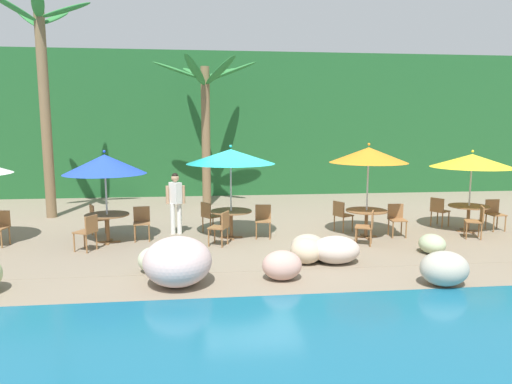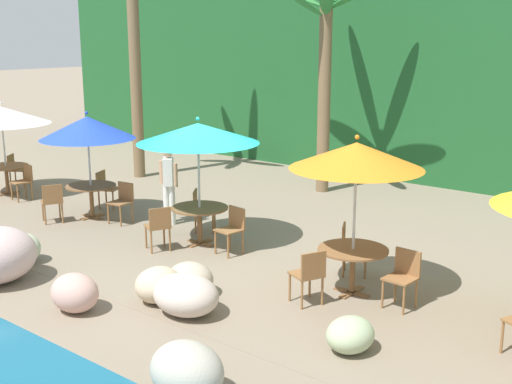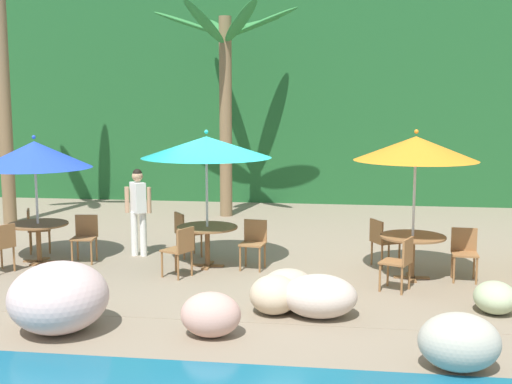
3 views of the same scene
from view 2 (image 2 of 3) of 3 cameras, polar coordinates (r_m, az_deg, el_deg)
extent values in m
plane|color=gray|center=(12.43, -4.05, -5.29)|extent=(120.00, 120.00, 0.00)
cube|color=gray|center=(12.43, -4.05, -5.27)|extent=(18.00, 5.20, 0.01)
cube|color=#1E5628|center=(19.37, 14.49, 10.15)|extent=(28.00, 2.40, 6.00)
ellipsoid|color=#B6A58E|center=(10.51, -5.66, -7.42)|extent=(0.78, 0.65, 0.51)
ellipsoid|color=beige|center=(9.79, -6.06, -8.79)|extent=(1.05, 0.85, 0.60)
ellipsoid|color=#A9BB90|center=(8.78, 8.11, -12.05)|extent=(0.60, 0.69, 0.46)
ellipsoid|color=#CE9F90|center=(10.19, -15.32, -8.36)|extent=(0.78, 0.64, 0.58)
ellipsoid|color=#CBB494|center=(10.27, -8.36, -7.90)|extent=(0.70, 0.75, 0.55)
ellipsoid|color=beige|center=(12.57, -19.38, -4.56)|extent=(0.67, 0.57, 0.53)
ellipsoid|color=#B4AE9C|center=(7.70, -5.97, -15.04)|extent=(0.91, 0.74, 0.66)
cylinder|color=silver|center=(17.80, -20.81, 3.13)|extent=(0.04, 0.04, 2.12)
cone|color=white|center=(17.67, -21.07, 6.18)|extent=(2.39, 2.39, 0.43)
sphere|color=white|center=(17.64, -21.15, 7.13)|extent=(0.07, 0.07, 0.07)
cube|color=brown|center=(18.00, -20.53, -0.14)|extent=(0.60, 0.12, 0.03)
cube|color=brown|center=(18.00, -20.53, -0.14)|extent=(0.12, 0.60, 0.03)
cylinder|color=brown|center=(17.93, -20.63, 0.96)|extent=(0.09, 0.09, 0.71)
cylinder|color=brown|center=(17.86, -20.72, 2.07)|extent=(1.10, 1.10, 0.03)
cylinder|color=olive|center=(16.96, -19.81, -0.15)|extent=(0.04, 0.04, 0.45)
cylinder|color=olive|center=(17.28, -20.28, 0.06)|extent=(0.04, 0.04, 0.45)
cylinder|color=olive|center=(17.10, -18.72, 0.04)|extent=(0.04, 0.04, 0.45)
cylinder|color=olive|center=(17.42, -19.20, 0.24)|extent=(0.04, 0.04, 0.45)
cube|color=olive|center=(17.14, -19.57, 0.83)|extent=(0.48, 0.48, 0.03)
cube|color=olive|center=(17.17, -19.01, 1.56)|extent=(0.42, 0.10, 0.42)
cylinder|color=olive|center=(18.83, -18.97, 1.22)|extent=(0.04, 0.04, 0.45)
cylinder|color=olive|center=(18.51, -19.33, 0.98)|extent=(0.04, 0.04, 0.45)
cylinder|color=olive|center=(18.96, -19.98, 1.21)|extent=(0.04, 0.04, 0.45)
cylinder|color=olive|center=(18.63, -20.36, 0.98)|extent=(0.04, 0.04, 0.45)
cube|color=olive|center=(18.68, -19.72, 1.82)|extent=(0.59, 0.59, 0.03)
cube|color=olive|center=(18.72, -20.34, 2.40)|extent=(0.29, 0.35, 0.42)
cylinder|color=silver|center=(14.94, -14.10, 1.75)|extent=(0.04, 0.04, 2.12)
cone|color=blue|center=(14.78, -14.31, 5.39)|extent=(2.06, 2.06, 0.49)
sphere|color=blue|center=(14.74, -14.38, 6.62)|extent=(0.07, 0.07, 0.07)
cube|color=brown|center=(15.18, -13.87, -2.10)|extent=(0.60, 0.12, 0.03)
cube|color=brown|center=(15.18, -13.87, -2.10)|extent=(0.12, 0.60, 0.03)
cylinder|color=brown|center=(15.09, -13.95, -0.80)|extent=(0.09, 0.09, 0.71)
cylinder|color=brown|center=(15.01, -14.03, 0.51)|extent=(1.10, 1.10, 0.03)
cylinder|color=olive|center=(14.30, -11.57, -2.07)|extent=(0.04, 0.04, 0.45)
cylinder|color=olive|center=(14.54, -12.59, -1.86)|extent=(0.04, 0.04, 0.45)
cylinder|color=olive|center=(14.54, -10.60, -1.76)|extent=(0.04, 0.04, 0.45)
cylinder|color=olive|center=(14.78, -11.62, -1.56)|extent=(0.04, 0.04, 0.45)
cube|color=olive|center=(14.48, -11.64, -0.89)|extent=(0.46, 0.46, 0.03)
cube|color=olive|center=(14.57, -11.13, 0.01)|extent=(0.42, 0.08, 0.42)
cylinder|color=olive|center=(15.93, -11.63, -0.46)|extent=(0.04, 0.04, 0.45)
cylinder|color=olive|center=(15.62, -12.19, -0.77)|extent=(0.04, 0.04, 0.45)
cylinder|color=olive|center=(16.09, -12.77, -0.39)|extent=(0.04, 0.04, 0.45)
cylinder|color=olive|center=(15.78, -13.35, -0.69)|extent=(0.04, 0.04, 0.45)
cube|color=olive|center=(15.80, -12.53, 0.27)|extent=(0.56, 0.56, 0.03)
cube|color=olive|center=(15.85, -13.21, 0.99)|extent=(0.21, 0.40, 0.42)
cylinder|color=olive|center=(15.15, -17.86, -1.57)|extent=(0.04, 0.04, 0.45)
cylinder|color=olive|center=(15.19, -16.53, -1.44)|extent=(0.04, 0.04, 0.45)
cylinder|color=olive|center=(14.81, -17.68, -1.90)|extent=(0.04, 0.04, 0.45)
cylinder|color=olive|center=(14.85, -16.32, -1.76)|extent=(0.04, 0.04, 0.45)
cube|color=olive|center=(14.94, -17.16, -0.78)|extent=(0.56, 0.56, 0.03)
cube|color=olive|center=(14.70, -17.10, -0.22)|extent=(0.22, 0.39, 0.42)
cylinder|color=silver|center=(12.68, -4.91, 0.43)|extent=(0.04, 0.04, 2.28)
cone|color=teal|center=(12.49, -5.01, 5.07)|extent=(2.33, 2.33, 0.38)
sphere|color=teal|center=(12.45, -5.04, 6.30)|extent=(0.07, 0.07, 0.07)
cube|color=brown|center=(12.98, -4.81, -4.40)|extent=(0.60, 0.12, 0.03)
cube|color=brown|center=(12.98, -4.81, -4.40)|extent=(0.12, 0.60, 0.03)
cylinder|color=brown|center=(12.88, -4.85, -2.90)|extent=(0.09, 0.09, 0.71)
cylinder|color=brown|center=(12.78, -4.88, -1.38)|extent=(1.10, 1.10, 0.03)
cylinder|color=olive|center=(12.06, -2.41, -4.74)|extent=(0.04, 0.04, 0.45)
cylinder|color=olive|center=(12.32, -3.51, -4.36)|extent=(0.04, 0.04, 0.45)
cylinder|color=olive|center=(12.28, -1.15, -4.38)|extent=(0.04, 0.04, 0.45)
cylinder|color=olive|center=(12.54, -2.26, -4.01)|extent=(0.04, 0.04, 0.45)
cube|color=olive|center=(12.23, -2.34, -3.30)|extent=(0.47, 0.47, 0.03)
cube|color=olive|center=(12.30, -1.65, -2.24)|extent=(0.42, 0.09, 0.42)
cylinder|color=olive|center=(13.88, -3.57, -2.29)|extent=(0.04, 0.04, 0.45)
cylinder|color=olive|center=(13.54, -3.73, -2.70)|extent=(0.04, 0.04, 0.45)
cylinder|color=olive|center=(13.92, -5.03, -2.27)|extent=(0.04, 0.04, 0.45)
cylinder|color=olive|center=(13.58, -5.22, -2.68)|extent=(0.04, 0.04, 0.45)
cube|color=olive|center=(13.66, -4.40, -1.51)|extent=(0.59, 0.59, 0.03)
cube|color=olive|center=(13.64, -5.25, -0.71)|extent=(0.28, 0.36, 0.42)
cylinder|color=olive|center=(12.78, -9.45, -3.85)|extent=(0.04, 0.04, 0.45)
cylinder|color=olive|center=(12.88, -7.92, -3.66)|extent=(0.04, 0.04, 0.45)
cylinder|color=olive|center=(12.45, -8.99, -4.30)|extent=(0.04, 0.04, 0.45)
cylinder|color=olive|center=(12.55, -7.43, -4.10)|extent=(0.04, 0.04, 0.45)
cube|color=olive|center=(12.59, -8.48, -2.93)|extent=(0.56, 0.56, 0.03)
cube|color=olive|center=(12.36, -8.24, -2.30)|extent=(0.22, 0.39, 0.42)
cylinder|color=silver|center=(10.31, 8.43, -2.66)|extent=(0.04, 0.04, 2.31)
cone|color=orange|center=(10.07, 8.64, 3.12)|extent=(2.05, 2.05, 0.40)
sphere|color=orange|center=(10.02, 8.70, 4.70)|extent=(0.07, 0.07, 0.07)
cube|color=brown|center=(10.68, 8.22, -8.54)|extent=(0.60, 0.12, 0.03)
cube|color=brown|center=(10.68, 8.22, -8.54)|extent=(0.12, 0.60, 0.03)
cylinder|color=brown|center=(10.55, 8.29, -6.75)|extent=(0.09, 0.09, 0.71)
cylinder|color=brown|center=(10.43, 8.35, -4.92)|extent=(1.10, 1.10, 0.03)
cylinder|color=olive|center=(9.96, 12.59, -9.11)|extent=(0.04, 0.04, 0.45)
cylinder|color=olive|center=(10.12, 10.83, -8.63)|extent=(0.04, 0.04, 0.45)
cylinder|color=olive|center=(10.25, 13.62, -8.50)|extent=(0.04, 0.04, 0.45)
cylinder|color=olive|center=(10.41, 11.89, -8.05)|extent=(0.04, 0.04, 0.45)
cube|color=olive|center=(10.10, 12.30, -7.30)|extent=(0.45, 0.45, 0.03)
cube|color=olive|center=(10.19, 12.93, -5.97)|extent=(0.42, 0.07, 0.42)
cylinder|color=olive|center=(11.56, 9.42, -5.72)|extent=(0.04, 0.04, 0.45)
cylinder|color=olive|center=(11.23, 9.36, -6.32)|extent=(0.04, 0.04, 0.45)
cylinder|color=olive|center=(11.58, 7.64, -5.64)|extent=(0.04, 0.04, 0.45)
cylinder|color=olive|center=(11.24, 7.53, -6.23)|extent=(0.04, 0.04, 0.45)
cube|color=olive|center=(11.32, 8.53, -4.83)|extent=(0.57, 0.57, 0.03)
cube|color=olive|center=(11.27, 7.55, -3.84)|extent=(0.23, 0.39, 0.42)
cylinder|color=olive|center=(10.21, 2.92, -8.19)|extent=(0.04, 0.04, 0.45)
cylinder|color=olive|center=(10.39, 4.64, -7.84)|extent=(0.04, 0.04, 0.45)
cylinder|color=olive|center=(9.93, 3.97, -8.86)|extent=(0.04, 0.04, 0.45)
cylinder|color=olive|center=(10.11, 5.72, -8.48)|extent=(0.04, 0.04, 0.45)
cube|color=olive|center=(10.07, 4.34, -7.07)|extent=(0.55, 0.55, 0.03)
cube|color=olive|center=(9.85, 4.97, -6.37)|extent=(0.20, 0.40, 0.42)
cylinder|color=olive|center=(9.20, 20.41, -11.63)|extent=(0.04, 0.04, 0.45)
cylinder|color=brown|center=(18.86, -10.38, 11.25)|extent=(0.32, 0.32, 6.64)
cylinder|color=brown|center=(16.90, 5.90, 8.50)|extent=(0.32, 0.32, 5.08)
cylinder|color=white|center=(14.35, -7.72, -1.00)|extent=(0.13, 0.13, 0.86)
cylinder|color=white|center=(14.23, -7.22, -1.12)|extent=(0.13, 0.13, 0.86)
cube|color=white|center=(14.13, -7.56, 1.77)|extent=(0.37, 0.39, 0.58)
cylinder|color=tan|center=(14.29, -8.16, 1.68)|extent=(0.08, 0.08, 0.50)
cylinder|color=tan|center=(13.98, -6.93, 1.45)|extent=(0.08, 0.08, 0.50)
sphere|color=tan|center=(14.05, -7.61, 3.40)|extent=(0.21, 0.21, 0.21)
sphere|color=black|center=(14.04, -7.61, 3.60)|extent=(0.18, 0.18, 0.18)
camera|label=1|loc=(9.85, -69.23, -1.17)|focal=32.52mm
camera|label=3|loc=(6.69, -71.87, -4.46)|focal=46.03mm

